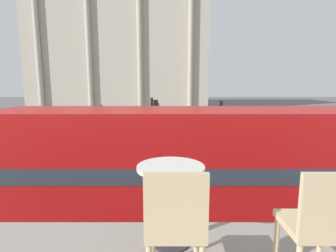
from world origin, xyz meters
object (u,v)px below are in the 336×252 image
Objects in this scene: cafe_dining_table at (171,187)px; cafe_chair_0 at (176,224)px; plaza_building_left at (122,42)px; traffic_light_far at (221,113)px; double_decker_bus at (187,168)px; cafe_chair_1 at (319,224)px; traffic_light_mid at (104,122)px; traffic_light_near at (154,130)px; pedestrian_yellow at (129,120)px; pedestrian_blue at (161,126)px.

cafe_dining_table is 0.80× the size of cafe_chair_0.
traffic_light_far is at bearing -65.40° from plaza_building_left.
double_decker_bus is at bearing 79.69° from cafe_chair_0.
cafe_chair_1 is at bearing -5.20° from cafe_chair_0.
traffic_light_far is at bearing 35.14° from traffic_light_mid.
plaza_building_left reaches higher than traffic_light_far.
plaza_building_left reaches higher than cafe_chair_0.
cafe_chair_1 is 10.25m from traffic_light_near.
plaza_building_left is at bearing 98.32° from double_decker_bus.
cafe_dining_table is (-0.55, -5.38, 1.59)m from double_decker_bus.
double_decker_bus is 2.66× the size of traffic_light_near.
traffic_light_near is (-1.23, 4.08, 0.45)m from double_decker_bus.
cafe_chair_0 is (0.03, -0.59, -0.02)m from cafe_dining_table.
double_decker_bus is 6.24× the size of pedestrian_yellow.
cafe_chair_0 is 0.27× the size of traffic_light_far.
traffic_light_mid is (-3.67, 5.66, -0.47)m from traffic_light_near.
double_decker_bus is 3.29× the size of traffic_light_far.
cafe_dining_table is at bearing -99.33° from double_decker_bus.
plaza_building_left reaches higher than traffic_light_mid.
pedestrian_yellow is at bearing 99.96° from double_decker_bus.
cafe_chair_0 is 0.03× the size of plaza_building_left.
double_decker_bus is at bearing -78.17° from plaza_building_left.
pedestrian_yellow is at bearing 102.58° from traffic_light_near.
cafe_chair_1 reaches higher than traffic_light_mid.
traffic_light_near is at bearing -78.66° from plaza_building_left.
pedestrian_yellow is (-8.97, 3.81, -1.20)m from traffic_light_far.
double_decker_bus is 6.29× the size of pedestrian_blue.
traffic_light_far is at bearing 71.91° from double_decker_bus.
cafe_chair_1 is at bearing -80.56° from traffic_light_near.
traffic_light_far is (13.97, -30.50, -10.92)m from plaza_building_left.
cafe_chair_1 is 0.22× the size of traffic_light_near.
pedestrian_blue is at bearing -74.37° from plaza_building_left.
traffic_light_mid is (-5.34, 15.70, -1.59)m from cafe_chair_1.
double_decker_bus reaches higher than traffic_light_far.
plaza_building_left is (-9.77, 46.64, 10.88)m from double_decker_bus.
double_decker_bus is 20.55m from pedestrian_yellow.
traffic_light_mid reaches higher than pedestrian_yellow.
traffic_light_near is (-1.67, 10.05, -1.12)m from cafe_chair_1.
cafe_dining_table reaches higher than traffic_light_far.
pedestrian_blue is at bearing 90.88° from double_decker_bus.
plaza_building_left is at bearing 64.85° from pedestrian_blue.
cafe_dining_table is 0.21× the size of traffic_light_mid.
pedestrian_blue is at bearing -57.49° from pedestrian_yellow.
cafe_chair_1 is 0.27× the size of traffic_light_far.
traffic_light_near reaches higher than traffic_light_far.
pedestrian_blue is 5.19m from pedestrian_yellow.
cafe_dining_table is 21.73m from pedestrian_blue.
double_decker_bus is 16.24m from pedestrian_blue.
traffic_light_near is (-0.71, 10.05, -1.12)m from cafe_chair_0.
pedestrian_blue is (-0.69, 21.53, -2.83)m from cafe_dining_table.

